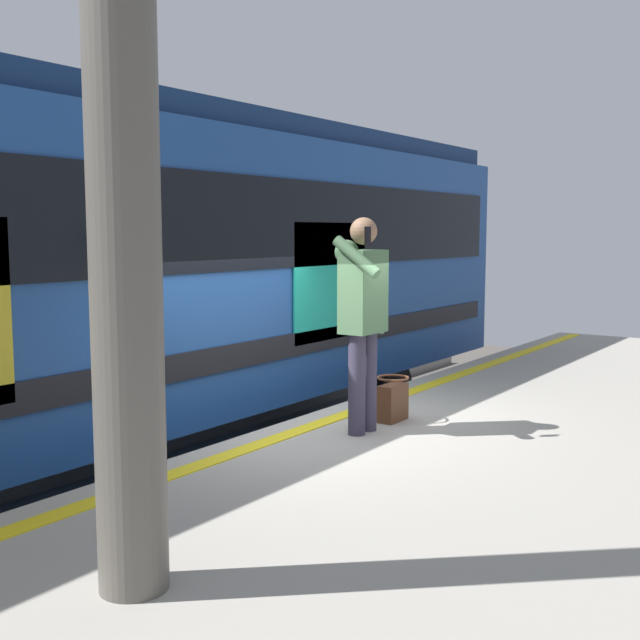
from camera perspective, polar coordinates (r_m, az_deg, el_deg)
The scene contains 9 objects.
ground_plane at distance 7.34m, azimuth -1.83°, elevation -15.59°, with size 24.87×24.87×0.00m, color #4C4742.
platform at distance 6.11m, azimuth 17.09°, elevation -14.95°, with size 14.56×4.78×1.11m, color #9E998E.
safety_line at distance 6.83m, azimuth 0.17°, elevation -7.47°, with size 14.27×0.16×0.01m, color yellow.
track_rail_near at distance 8.29m, azimuth -10.77°, elevation -12.48°, with size 18.93×0.08×0.16m, color slate.
track_rail_far at distance 9.33m, azimuth -17.05°, elevation -10.50°, with size 18.93×0.08×0.16m, color slate.
train_carriage at distance 7.99m, azimuth -17.87°, elevation 3.97°, with size 13.28×3.02×3.82m.
passenger at distance 6.36m, azimuth 3.11°, elevation 0.94°, with size 0.57×0.55×1.76m.
handbag at distance 6.89m, azimuth 5.32°, elevation -5.83°, with size 0.31×0.28×0.39m.
station_column at distance 3.59m, azimuth -14.18°, elevation 11.45°, with size 0.32×0.32×3.94m, color #59544C.
Camera 1 is at (5.44, 4.08, 2.75)m, focal length 43.97 mm.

